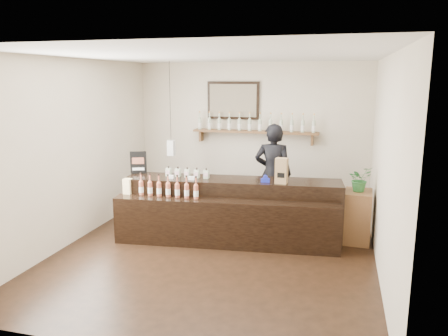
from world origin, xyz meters
TOP-DOWN VIEW (x-y plane):
  - ground at (0.00, 0.00)m, footprint 5.00×5.00m
  - room_shell at (0.00, 0.00)m, footprint 5.00×5.00m
  - back_wall_decor at (-0.15, 2.37)m, footprint 2.66×0.96m
  - counter at (0.07, 0.57)m, footprint 3.44×1.24m
  - promo_sign at (-1.52, 0.69)m, footprint 0.26×0.11m
  - paper_bag at (0.86, 0.62)m, footprint 0.19×0.15m
  - tape_dispenser at (0.62, 0.62)m, footprint 0.14×0.08m
  - side_cabinet at (2.00, 1.01)m, footprint 0.43×0.57m
  - potted_plant at (2.00, 1.01)m, footprint 0.46×0.45m
  - shopkeeper at (0.59, 1.55)m, footprint 0.73×0.49m

SIDE VIEW (x-z plane):
  - ground at x=0.00m, z-range 0.00..0.00m
  - side_cabinet at x=2.00m, z-range 0.00..0.80m
  - counter at x=0.07m, z-range -0.11..1.00m
  - shopkeeper at x=0.59m, z-range 0.00..1.98m
  - tape_dispenser at x=0.62m, z-range 0.94..1.05m
  - potted_plant at x=2.00m, z-range 0.80..1.19m
  - promo_sign at x=-1.52m, z-range 0.95..1.32m
  - paper_bag at x=0.86m, z-range 0.95..1.33m
  - room_shell at x=0.00m, z-range -0.80..4.20m
  - back_wall_decor at x=-0.15m, z-range 0.91..2.60m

